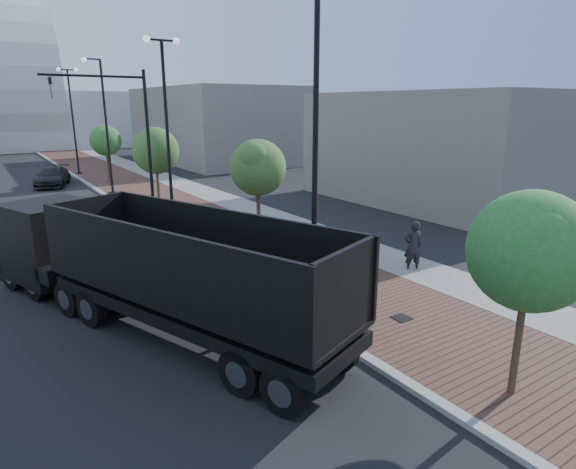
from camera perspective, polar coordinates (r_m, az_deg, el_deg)
sidewalk at (r=42.93m, az=-18.33°, el=6.23°), size 7.00×140.00×0.12m
concrete_strip at (r=43.71m, az=-14.91°, el=6.65°), size 2.40×140.00×0.13m
curb at (r=42.16m, az=-22.92°, el=5.66°), size 0.30×140.00×0.14m
dump_truck at (r=15.74m, az=-20.40°, el=-3.45°), size 6.99×13.46×3.49m
white_sedan at (r=22.15m, az=-25.55°, el=-0.42°), size 2.02×5.16×1.67m
dark_car_far at (r=42.20m, az=-26.25°, el=6.20°), size 3.58×5.40×1.45m
pedestrian at (r=18.87m, az=14.67°, el=-1.40°), size 0.86×0.73×2.01m
streetlight_1 at (r=13.80m, az=2.85°, el=7.26°), size 1.44×0.56×9.21m
streetlight_2 at (r=24.47m, az=-14.17°, el=11.46°), size 1.72×0.56×9.28m
streetlight_3 at (r=35.97m, az=-20.94°, el=11.26°), size 1.44×0.56×9.21m
streetlight_4 at (r=47.73m, az=-24.25°, el=12.27°), size 1.72×0.56×9.28m
traffic_mast at (r=27.04m, az=-18.23°, el=11.84°), size 5.09×0.20×8.00m
tree_0 at (r=10.94m, az=26.93°, el=-1.76°), size 2.53×2.51×4.64m
tree_1 at (r=18.67m, az=-3.52°, el=7.92°), size 2.25×2.18×4.99m
tree_2 at (r=29.64m, az=-15.44°, el=9.60°), size 2.73×2.73×4.97m
tree_3 at (r=41.18m, az=-20.86°, el=10.40°), size 2.44×2.40×4.66m
convention_center at (r=86.18m, az=-30.74°, el=13.07°), size 50.00×30.00×50.00m
commercial_block_ne at (r=56.25m, az=-8.96°, el=12.83°), size 12.00×22.00×8.00m
commercial_block_e at (r=33.25m, az=17.28°, el=9.86°), size 10.00×16.00×7.00m
utility_cover_1 at (r=14.81m, az=13.39°, el=-9.64°), size 0.50×0.50×0.02m
utility_cover_2 at (r=23.20m, az=-6.71°, el=-0.14°), size 0.50×0.50×0.02m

